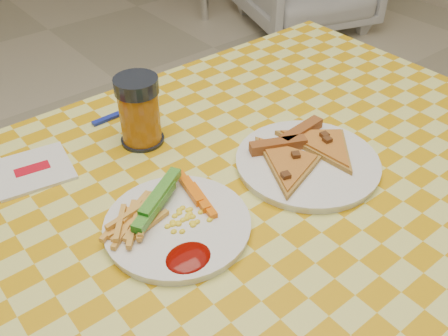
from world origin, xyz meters
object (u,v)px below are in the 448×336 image
at_px(table, 234,230).
at_px(plate_right, 307,164).
at_px(plate_left, 178,226).
at_px(drink_glass, 139,112).

bearing_deg(table, plate_right, -5.66).
relative_size(plate_left, plate_right, 0.88).
relative_size(table, plate_left, 5.92).
distance_m(plate_right, drink_glass, 0.31).
height_order(plate_left, drink_glass, drink_glass).
bearing_deg(plate_left, drink_glass, 70.58).
relative_size(table, drink_glass, 9.84).
bearing_deg(plate_right, plate_left, 176.70).
bearing_deg(plate_right, drink_glass, 126.36).
bearing_deg(drink_glass, plate_right, -53.64).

